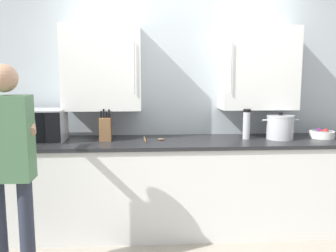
# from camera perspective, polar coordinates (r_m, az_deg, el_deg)

# --- Properties ---
(back_wall_tiled) EXTENTS (4.11, 0.44, 2.60)m
(back_wall_tiled) POSITION_cam_1_polar(r_m,az_deg,el_deg) (3.82, 1.87, 5.58)
(back_wall_tiled) COLOR #B2BCC1
(back_wall_tiled) RESTS_ON ground_plane
(counter_unit) EXTENTS (3.63, 0.71, 0.92)m
(counter_unit) POSITION_cam_1_polar(r_m,az_deg,el_deg) (3.65, 2.33, -9.41)
(counter_unit) COLOR white
(counter_unit) RESTS_ON ground_plane
(microwave_oven) EXTENTS (0.52, 0.37, 0.31)m
(microwave_oven) POSITION_cam_1_polar(r_m,az_deg,el_deg) (3.69, -20.34, 0.09)
(microwave_oven) COLOR #B7BABF
(microwave_oven) RESTS_ON counter_unit
(thermos_flask) EXTENTS (0.07, 0.07, 0.30)m
(thermos_flask) POSITION_cam_1_polar(r_m,az_deg,el_deg) (3.67, 12.33, 0.33)
(thermos_flask) COLOR #B7BABF
(thermos_flask) RESTS_ON counter_unit
(stock_pot) EXTENTS (0.36, 0.27, 0.27)m
(stock_pot) POSITION_cam_1_polar(r_m,az_deg,el_deg) (3.76, 17.33, -0.16)
(stock_pot) COLOR #B7BABF
(stock_pot) RESTS_ON counter_unit
(fruit_bowl) EXTENTS (0.24, 0.24, 0.10)m
(fruit_bowl) POSITION_cam_1_polar(r_m,az_deg,el_deg) (3.99, 23.19, -1.13)
(fruit_bowl) COLOR white
(fruit_bowl) RESTS_ON counter_unit
(knife_block) EXTENTS (0.11, 0.15, 0.31)m
(knife_block) POSITION_cam_1_polar(r_m,az_deg,el_deg) (3.56, -9.86, -0.43)
(knife_block) COLOR brown
(knife_block) RESTS_ON counter_unit
(wooden_spoon) EXTENTS (0.20, 0.25, 0.02)m
(wooden_spoon) POSITION_cam_1_polar(r_m,az_deg,el_deg) (3.54, -2.46, -2.13)
(wooden_spoon) COLOR brown
(wooden_spoon) RESTS_ON counter_unit
(person_figure) EXTENTS (0.44, 0.66, 1.64)m
(person_figure) POSITION_cam_1_polar(r_m,az_deg,el_deg) (2.85, -23.96, -4.41)
(person_figure) COLOR #282D3D
(person_figure) RESTS_ON ground_plane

